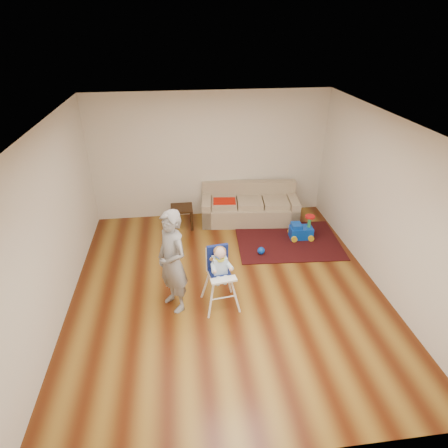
{
  "coord_description": "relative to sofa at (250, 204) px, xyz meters",
  "views": [
    {
      "loc": [
        -0.67,
        -4.86,
        3.94
      ],
      "look_at": [
        0.0,
        0.4,
        1.0
      ],
      "focal_mm": 30.0,
      "sensor_mm": 36.0,
      "label": 1
    }
  ],
  "objects": [
    {
      "name": "ground",
      "position": [
        -0.8,
        -2.3,
        -0.4
      ],
      "size": [
        5.5,
        5.5,
        0.0
      ],
      "primitive_type": "plane",
      "color": "#4D1E0A",
      "rests_on": "ground"
    },
    {
      "name": "side_table",
      "position": [
        -1.47,
        -0.09,
        -0.17
      ],
      "size": [
        0.46,
        0.46,
        0.46
      ],
      "primitive_type": null,
      "color": "black",
      "rests_on": "ground"
    },
    {
      "name": "adult",
      "position": [
        -1.65,
        -2.61,
        0.42
      ],
      "size": [
        0.65,
        0.71,
        1.64
      ],
      "primitive_type": "imported",
      "rotation": [
        0.0,
        0.0,
        -0.99
      ],
      "color": "gray",
      "rests_on": "ground"
    },
    {
      "name": "high_chair",
      "position": [
        -0.96,
        -2.67,
        0.11
      ],
      "size": [
        0.55,
        0.55,
        1.06
      ],
      "rotation": [
        0.0,
        0.0,
        0.14
      ],
      "color": "white",
      "rests_on": "ground"
    },
    {
      "name": "sofa",
      "position": [
        0.0,
        0.0,
        0.0
      ],
      "size": [
        2.13,
        1.05,
        0.79
      ],
      "rotation": [
        0.0,
        0.0,
        -0.1
      ],
      "color": "gray",
      "rests_on": "ground"
    },
    {
      "name": "room_envelope",
      "position": [
        -0.8,
        -1.77,
        1.48
      ],
      "size": [
        5.04,
        5.52,
        2.72
      ],
      "color": "silver",
      "rests_on": "ground"
    },
    {
      "name": "ride_on_toy",
      "position": [
        0.89,
        -0.89,
        -0.14
      ],
      "size": [
        0.46,
        0.34,
        0.49
      ],
      "primitive_type": null,
      "rotation": [
        0.0,
        0.0,
        -0.04
      ],
      "color": "blue",
      "rests_on": "area_rug"
    },
    {
      "name": "area_rug",
      "position": [
        0.61,
        -0.98,
        -0.39
      ],
      "size": [
        2.1,
        1.63,
        0.02
      ],
      "primitive_type": "cube",
      "rotation": [
        0.0,
        0.0,
        -0.06
      ],
      "color": "black",
      "rests_on": "ground"
    },
    {
      "name": "toy_ball",
      "position": [
        -0.03,
        -1.38,
        -0.31
      ],
      "size": [
        0.14,
        0.14,
        0.14
      ],
      "primitive_type": "sphere",
      "color": "blue",
      "rests_on": "area_rug"
    }
  ]
}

